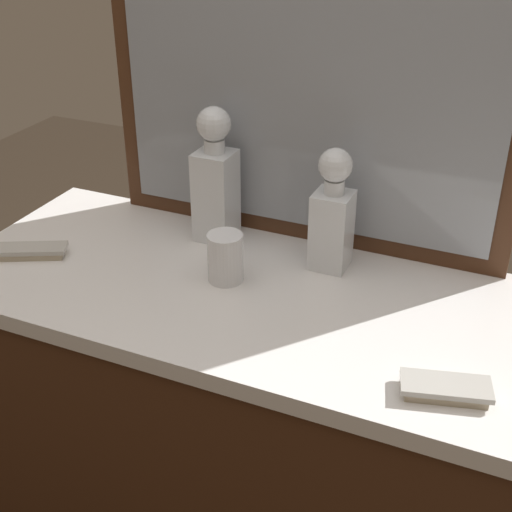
% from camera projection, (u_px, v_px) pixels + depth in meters
% --- Properties ---
extents(dresser, '(1.31, 0.55, 0.92)m').
position_uv_depth(dresser, '(256.00, 456.00, 1.64)').
color(dresser, '#472816').
rests_on(dresser, ground_plane).
extents(dresser_mirror, '(0.91, 0.03, 0.72)m').
position_uv_depth(dresser_mirror, '(306.00, 83.00, 1.45)').
color(dresser_mirror, '#472816').
rests_on(dresser_mirror, dresser).
extents(crystal_decanter_rear, '(0.08, 0.08, 0.27)m').
position_uv_depth(crystal_decanter_rear, '(332.00, 221.00, 1.45)').
color(crystal_decanter_rear, white).
rests_on(crystal_decanter_rear, dresser).
extents(crystal_decanter_far_right, '(0.08, 0.08, 0.31)m').
position_uv_depth(crystal_decanter_far_right, '(216.00, 188.00, 1.56)').
color(crystal_decanter_far_right, white).
rests_on(crystal_decanter_far_right, dresser).
extents(crystal_tumbler_far_left, '(0.07, 0.07, 0.10)m').
position_uv_depth(crystal_tumbler_far_left, '(225.00, 259.00, 1.43)').
color(crystal_tumbler_far_left, white).
rests_on(crystal_tumbler_far_left, dresser).
extents(silver_brush_center, '(0.17, 0.12, 0.02)m').
position_uv_depth(silver_brush_center, '(30.00, 251.00, 1.53)').
color(silver_brush_center, '#B7A88C').
rests_on(silver_brush_center, dresser).
extents(silver_brush_far_left, '(0.16, 0.10, 0.02)m').
position_uv_depth(silver_brush_far_left, '(445.00, 389.00, 1.13)').
color(silver_brush_far_left, '#B7A88C').
rests_on(silver_brush_far_left, dresser).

